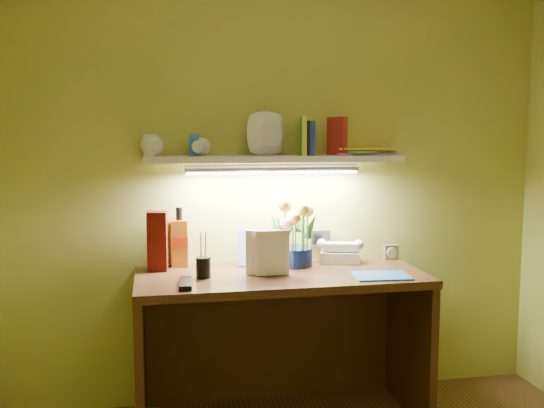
# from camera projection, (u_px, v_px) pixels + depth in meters

# --- Properties ---
(desk) EXTENTS (1.40, 0.60, 0.75)m
(desk) POSITION_uv_depth(u_px,v_px,m) (281.00, 347.00, 2.99)
(desk) COLOR #3B2310
(desk) RESTS_ON ground
(flower_bouquet) EXTENTS (0.27, 0.27, 0.33)m
(flower_bouquet) POSITION_uv_depth(u_px,v_px,m) (294.00, 234.00, 3.10)
(flower_bouquet) COLOR #071132
(flower_bouquet) RESTS_ON desk
(telephone) EXTENTS (0.24, 0.21, 0.12)m
(telephone) POSITION_uv_depth(u_px,v_px,m) (340.00, 251.00, 3.19)
(telephone) COLOR beige
(telephone) RESTS_ON desk
(desk_clock) EXTENTS (0.08, 0.04, 0.08)m
(desk_clock) POSITION_uv_depth(u_px,v_px,m) (391.00, 252.00, 3.28)
(desk_clock) COLOR #B3B2B7
(desk_clock) RESTS_ON desk
(whisky_bottle) EXTENTS (0.09, 0.09, 0.30)m
(whisky_bottle) POSITION_uv_depth(u_px,v_px,m) (180.00, 237.00, 3.08)
(whisky_bottle) COLOR #A15812
(whisky_bottle) RESTS_ON desk
(whisky_box) EXTENTS (0.10, 0.10, 0.29)m
(whisky_box) POSITION_uv_depth(u_px,v_px,m) (158.00, 241.00, 3.00)
(whisky_box) COLOR #520C07
(whisky_box) RESTS_ON desk
(pen_cup) EXTENTS (0.07, 0.07, 0.17)m
(pen_cup) POSITION_uv_depth(u_px,v_px,m) (203.00, 260.00, 2.84)
(pen_cup) COLOR black
(pen_cup) RESTS_ON desk
(art_card) EXTENTS (0.20, 0.07, 0.19)m
(art_card) POSITION_uv_depth(u_px,v_px,m) (256.00, 247.00, 3.11)
(art_card) COLOR white
(art_card) RESTS_ON desk
(tv_remote) EXTENTS (0.07, 0.20, 0.02)m
(tv_remote) POSITION_uv_depth(u_px,v_px,m) (186.00, 283.00, 2.70)
(tv_remote) COLOR black
(tv_remote) RESTS_ON desk
(blue_folder) EXTENTS (0.28, 0.22, 0.01)m
(blue_folder) POSITION_uv_depth(u_px,v_px,m) (381.00, 276.00, 2.88)
(blue_folder) COLOR blue
(blue_folder) RESTS_ON desk
(desk_book_a) EXTENTS (0.17, 0.03, 0.22)m
(desk_book_a) POSITION_uv_depth(u_px,v_px,m) (255.00, 254.00, 2.86)
(desk_book_a) COLOR white
(desk_book_a) RESTS_ON desk
(desk_book_b) EXTENTS (0.16, 0.04, 0.22)m
(desk_book_b) POSITION_uv_depth(u_px,v_px,m) (246.00, 253.00, 2.89)
(desk_book_b) COLOR white
(desk_book_b) RESTS_ON desk
(wall_shelf) EXTENTS (1.30, 0.31, 0.23)m
(wall_shelf) POSITION_uv_depth(u_px,v_px,m) (279.00, 152.00, 3.06)
(wall_shelf) COLOR white
(wall_shelf) RESTS_ON ground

